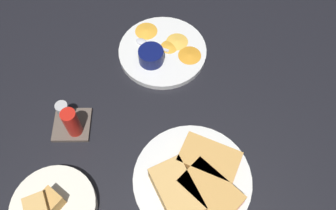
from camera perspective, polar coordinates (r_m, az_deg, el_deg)
name	(u,v)px	position (r cm, az deg, el deg)	size (l,w,h in cm)	color
ground_plane	(179,144)	(89.50, 1.75, -6.16)	(110.00, 110.00, 3.00)	black
plate_sandwich_main	(192,180)	(83.95, 3.84, -11.72)	(26.98, 26.98, 1.60)	silver
sandwich_half_near	(177,191)	(79.68, 1.35, -13.47)	(15.01, 12.49, 4.80)	tan
sandwich_half_far	(210,192)	(80.14, 6.69, -13.47)	(14.51, 14.62, 4.80)	tan
sandwich_half_extra	(209,160)	(82.47, 6.48, -8.63)	(12.26, 14.97, 4.80)	tan
ramekin_dark_sauce	(214,161)	(83.18, 7.32, -8.82)	(6.42, 6.42, 3.26)	#0C144C
spoon_by_dark_ramekin	(200,181)	(82.80, 5.04, -11.83)	(8.51, 7.49, 0.80)	silver
plate_chips_companion	(163,51)	(101.44, -0.86, 8.44)	(24.32, 24.32, 1.60)	silver
ramekin_light_gravy	(151,56)	(96.98, -2.70, 7.80)	(6.76, 6.76, 3.93)	#0C144C
spoon_by_gravy_ramekin	(146,43)	(101.97, -3.53, 9.72)	(5.31, 9.63, 0.80)	silver
plantain_chip_scatter	(168,44)	(101.69, 0.06, 9.62)	(17.73, 21.03, 0.60)	gold
bread_basket_rear	(52,208)	(84.37, -17.82, -15.21)	(18.46, 18.46, 8.01)	silver
condiment_caddy	(70,121)	(89.82, -15.18, -2.43)	(9.00, 9.00, 9.50)	brown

